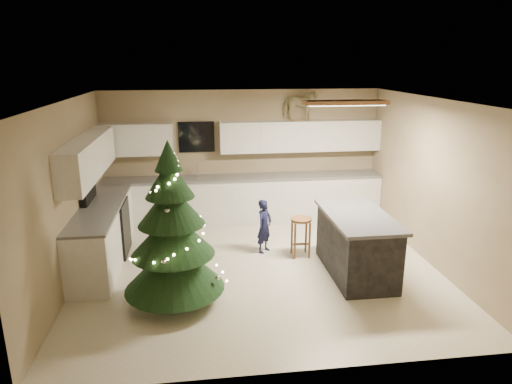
{
  "coord_description": "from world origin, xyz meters",
  "views": [
    {
      "loc": [
        -0.9,
        -6.49,
        3.15
      ],
      "look_at": [
        0.0,
        0.35,
        1.15
      ],
      "focal_mm": 32.0,
      "sensor_mm": 36.0,
      "label": 1
    }
  ],
  "objects_px": {
    "christmas_tree": "(173,238)",
    "island": "(356,244)",
    "rocking_horse": "(300,105)",
    "bar_stool": "(301,228)",
    "toddler": "(264,226)"
  },
  "relations": [
    {
      "from": "island",
      "to": "toddler",
      "type": "distance_m",
      "value": 1.6
    },
    {
      "from": "christmas_tree",
      "to": "bar_stool",
      "type": "bearing_deg",
      "value": 31.74
    },
    {
      "from": "rocking_horse",
      "to": "bar_stool",
      "type": "bearing_deg",
      "value": -178.28
    },
    {
      "from": "bar_stool",
      "to": "rocking_horse",
      "type": "xyz_separation_m",
      "value": [
        0.37,
        1.93,
        1.81
      ]
    },
    {
      "from": "toddler",
      "to": "rocking_horse",
      "type": "relative_size",
      "value": 1.26
    },
    {
      "from": "island",
      "to": "rocking_horse",
      "type": "height_order",
      "value": "rocking_horse"
    },
    {
      "from": "christmas_tree",
      "to": "island",
      "type": "bearing_deg",
      "value": 10.39
    },
    {
      "from": "bar_stool",
      "to": "rocking_horse",
      "type": "height_order",
      "value": "rocking_horse"
    },
    {
      "from": "bar_stool",
      "to": "toddler",
      "type": "bearing_deg",
      "value": 156.76
    },
    {
      "from": "island",
      "to": "rocking_horse",
      "type": "relative_size",
      "value": 2.34
    },
    {
      "from": "toddler",
      "to": "rocking_horse",
      "type": "distance_m",
      "value": 2.67
    },
    {
      "from": "bar_stool",
      "to": "christmas_tree",
      "type": "xyz_separation_m",
      "value": [
        -2.01,
        -1.24,
        0.41
      ]
    },
    {
      "from": "island",
      "to": "toddler",
      "type": "height_order",
      "value": "island"
    },
    {
      "from": "bar_stool",
      "to": "rocking_horse",
      "type": "distance_m",
      "value": 2.67
    },
    {
      "from": "toddler",
      "to": "rocking_horse",
      "type": "xyz_separation_m",
      "value": [
        0.94,
        1.68,
        1.85
      ]
    }
  ]
}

